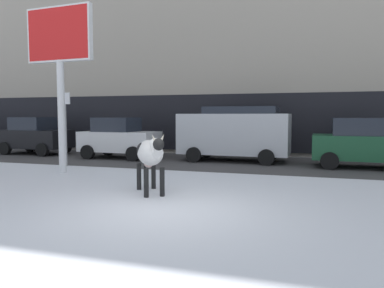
# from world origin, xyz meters

# --- Properties ---
(ground_plane) EXTENTS (120.00, 120.00, 0.00)m
(ground_plane) POSITION_xyz_m (0.00, 0.00, 0.00)
(ground_plane) COLOR white
(road_strip) EXTENTS (60.00, 5.60, 0.01)m
(road_strip) POSITION_xyz_m (0.00, 8.04, 0.00)
(road_strip) COLOR #423F3F
(road_strip) RESTS_ON ground
(building_facade) EXTENTS (44.00, 6.10, 13.00)m
(building_facade) POSITION_xyz_m (0.00, 13.93, 6.48)
(building_facade) COLOR #A39989
(building_facade) RESTS_ON ground
(cow_holstein) EXTENTS (1.44, 1.78, 1.54)m
(cow_holstein) POSITION_xyz_m (-0.94, 1.46, 1.00)
(cow_holstein) COLOR silver
(cow_holstein) RESTS_ON ground
(billboard) EXTENTS (2.53, 0.35, 5.56)m
(billboard) POSITION_xyz_m (-5.17, 3.66, 4.31)
(billboard) COLOR silver
(billboard) RESTS_ON ground
(car_black_hatchback) EXTENTS (3.54, 2.00, 1.86)m
(car_black_hatchback) POSITION_xyz_m (-10.38, 8.46, 0.93)
(car_black_hatchback) COLOR black
(car_black_hatchback) RESTS_ON ground
(car_white_hatchback) EXTENTS (3.54, 2.00, 1.86)m
(car_white_hatchback) POSITION_xyz_m (-5.42, 8.09, 0.93)
(car_white_hatchback) COLOR white
(car_white_hatchback) RESTS_ON ground
(car_silver_van) EXTENTS (4.65, 2.21, 2.32)m
(car_silver_van) POSITION_xyz_m (-0.16, 8.56, 1.24)
(car_silver_van) COLOR #B7BABF
(car_silver_van) RESTS_ON ground
(car_darkgreen_hatchback) EXTENTS (3.54, 2.00, 1.86)m
(car_darkgreen_hatchback) POSITION_xyz_m (4.71, 7.91, 0.93)
(car_darkgreen_hatchback) COLOR #194C2D
(car_darkgreen_hatchback) RESTS_ON ground
(pedestrian_near_billboard) EXTENTS (0.36, 0.24, 1.73)m
(pedestrian_near_billboard) POSITION_xyz_m (-7.65, 10.80, 0.88)
(pedestrian_near_billboard) COLOR #282833
(pedestrian_near_billboard) RESTS_ON ground
(pedestrian_by_cars) EXTENTS (0.36, 0.24, 1.73)m
(pedestrian_by_cars) POSITION_xyz_m (4.56, 10.80, 0.88)
(pedestrian_by_cars) COLOR #282833
(pedestrian_by_cars) RESTS_ON ground
(street_sign) EXTENTS (0.44, 0.08, 2.82)m
(street_sign) POSITION_xyz_m (-6.06, 5.08, 1.67)
(street_sign) COLOR gray
(street_sign) RESTS_ON ground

